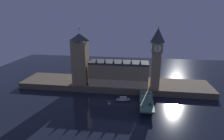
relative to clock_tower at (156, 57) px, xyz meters
The scene contains 15 objects.
ground_plane 67.15m from the clock_tower, 150.47° to the right, with size 400.00×400.00×0.00m, color black.
embankment 61.08m from the clock_tower, 164.15° to the left, with size 220.00×42.00×6.86m.
parliament_hall 45.49m from the clock_tower, behind, with size 65.28×21.19×32.18m.
clock_tower is the anchor object (origin of this frame).
victoria_tower 83.70m from the clock_tower, behind, with size 16.69×16.69×63.15m.
bridge 49.16m from the clock_tower, 106.99° to the right, with size 12.55×46.00×6.66m.
car_northbound_lead 42.38m from the clock_tower, 119.29° to the right, with size 2.05×4.23×1.51m.
car_southbound_lead 54.05m from the clock_tower, 99.24° to the right, with size 1.92×4.15×1.32m.
car_southbound_trail 40.25m from the clock_tower, 108.57° to the right, with size 2.09×4.33×1.36m.
pedestrian_near_rail 59.88m from the clock_tower, 107.71° to the right, with size 0.38×0.38×1.73m.
pedestrian_mid_walk 44.54m from the clock_tower, 97.91° to the right, with size 0.38×0.38×1.61m.
pedestrian_far_rail 40.61m from the clock_tower, 132.65° to the right, with size 0.38×0.38×1.67m.
street_lamp_near 57.22m from the clock_tower, 108.61° to the right, with size 1.34×0.60×6.62m.
street_lamp_mid 44.00m from the clock_tower, 96.52° to the right, with size 1.34×0.60×6.22m.
boat_upstream 56.18m from the clock_tower, 144.36° to the right, with size 15.30×7.15×4.58m.
Camera 1 is at (26.80, -168.45, 84.29)m, focal length 30.00 mm.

